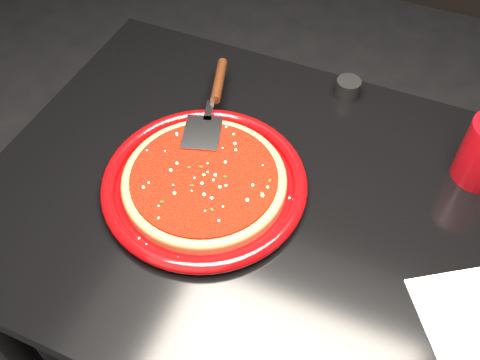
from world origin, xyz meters
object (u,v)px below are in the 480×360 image
at_px(plate, 205,183).
at_px(pizza_server, 212,103).
at_px(table, 285,302).
at_px(ramekin, 348,88).

distance_m(plate, pizza_server, 0.19).
distance_m(table, plate, 0.43).
distance_m(pizza_server, ramekin, 0.31).
height_order(table, plate, plate).
relative_size(table, pizza_server, 3.88).
bearing_deg(pizza_server, table, -49.02).
height_order(plate, ramekin, ramekin).
distance_m(table, pizza_server, 0.51).
height_order(pizza_server, ramekin, pizza_server).
height_order(table, ramekin, ramekin).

